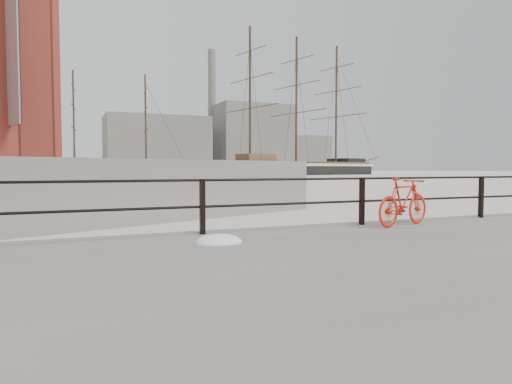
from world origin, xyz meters
name	(u,v)px	position (x,y,z in m)	size (l,w,h in m)	color
ground	(475,231)	(0.00, 0.00, 0.00)	(400.00, 400.00, 0.00)	white
guardrail	(481,197)	(0.00, -0.15, 0.85)	(28.00, 0.10, 1.00)	black
bicycle	(404,202)	(-2.84, -0.67, 0.85)	(1.66, 0.25, 1.00)	red
barque_black	(296,175)	(40.07, 82.99, 0.00)	(56.68, 18.55, 32.31)	black
schooner_mid	(111,176)	(-0.22, 81.15, 0.00)	(28.08, 11.88, 20.27)	white
industrial_west	(157,145)	(20.00, 140.00, 9.00)	(32.00, 18.00, 18.00)	gray
industrial_mid	(251,139)	(55.00, 145.00, 12.00)	(26.00, 20.00, 24.00)	gray
industrial_east	(300,154)	(78.00, 150.00, 7.00)	(20.00, 16.00, 14.00)	gray
smokestack	(212,111)	(42.00, 150.00, 22.00)	(2.80, 2.80, 44.00)	gray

